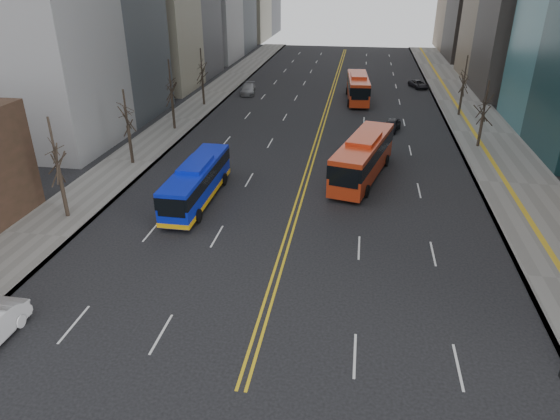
% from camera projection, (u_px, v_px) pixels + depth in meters
% --- Properties ---
extents(sidewalk_right, '(7.00, 130.00, 0.15)m').
position_uv_depth(sidewalk_right, '(483.00, 133.00, 54.00)').
color(sidewalk_right, slate).
rests_on(sidewalk_right, ground).
extents(sidewalk_left, '(5.00, 130.00, 0.15)m').
position_uv_depth(sidewalk_left, '(183.00, 119.00, 58.91)').
color(sidewalk_left, slate).
rests_on(sidewalk_left, ground).
extents(centerline, '(0.55, 100.00, 0.01)m').
position_uv_depth(centerline, '(328.00, 105.00, 65.44)').
color(centerline, gold).
rests_on(centerline, ground).
extents(street_trees, '(35.20, 47.20, 7.60)m').
position_uv_depth(street_trees, '(237.00, 103.00, 46.19)').
color(street_trees, '#2C221B').
rests_on(street_trees, ground).
extents(blue_bus, '(2.58, 10.74, 3.15)m').
position_uv_depth(blue_bus, '(197.00, 181.00, 37.59)').
color(blue_bus, '#0D20C7').
rests_on(blue_bus, ground).
extents(red_bus_near, '(5.32, 11.91, 3.67)m').
position_uv_depth(red_bus_near, '(363.00, 155.00, 41.62)').
color(red_bus_near, red).
rests_on(red_bus_near, ground).
extents(red_bus_far, '(3.36, 11.18, 3.50)m').
position_uv_depth(red_bus_far, '(358.00, 86.00, 66.55)').
color(red_bus_far, red).
rests_on(red_bus_far, ground).
extents(car_dark_mid, '(2.43, 4.08, 1.30)m').
position_uv_depth(car_dark_mid, '(391.00, 125.00, 54.56)').
color(car_dark_mid, black).
rests_on(car_dark_mid, ground).
extents(car_silver, '(2.58, 4.97, 1.38)m').
position_uv_depth(car_silver, '(248.00, 89.00, 70.77)').
color(car_silver, gray).
rests_on(car_silver, ground).
extents(car_dark_far, '(3.10, 4.39, 1.11)m').
position_uv_depth(car_dark_far, '(418.00, 84.00, 74.33)').
color(car_dark_far, black).
rests_on(car_dark_far, ground).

